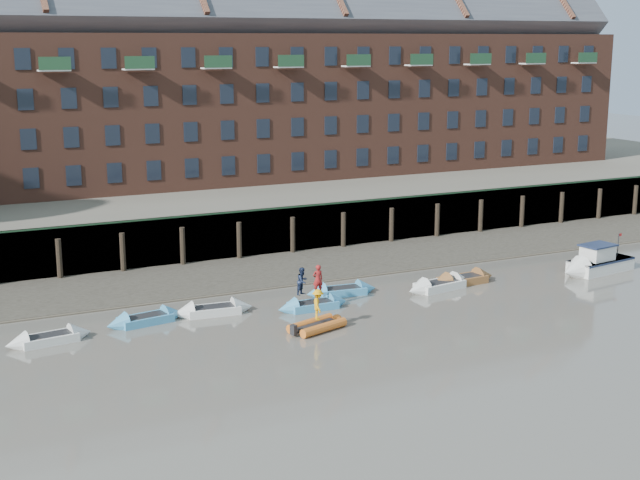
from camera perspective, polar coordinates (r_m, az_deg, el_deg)
ground at (r=43.49m, az=7.57°, el=-7.20°), size 220.00×220.00×0.00m
foreshore at (r=58.67m, az=-2.05°, el=-1.83°), size 110.00×8.00×0.50m
mud_band at (r=55.68m, az=-0.65°, el=-2.63°), size 110.00×1.60×0.10m
river_wall at (r=62.24m, az=-3.68°, el=0.51°), size 110.00×1.23×3.30m
bank_terrace at (r=74.81m, az=-7.60°, el=2.50°), size 110.00×28.00×3.20m
apartment_terrace at (r=74.62m, az=-8.10°, el=11.13°), size 80.60×15.56×20.98m
rowboat_0 at (r=46.46m, az=-16.96°, el=-6.06°), size 4.41×1.79×1.24m
rowboat_1 at (r=48.31m, az=-11.10°, el=-5.01°), size 4.52×1.98×1.27m
rowboat_2 at (r=49.30m, az=-6.86°, el=-4.48°), size 4.59×1.69×1.30m
rowboat_3 at (r=49.88m, az=-0.45°, el=-4.20°), size 4.23×1.24×1.23m
rowboat_4 at (r=52.65m, az=1.39°, el=-3.28°), size 4.47×1.71×1.27m
rowboat_5 at (r=54.24m, az=7.67°, el=-2.89°), size 4.97×2.15×1.40m
rowboat_6 at (r=55.64m, az=9.10°, el=-2.54°), size 4.80×1.71×1.37m
rib_tender at (r=46.47m, az=-0.08°, el=-5.45°), size 3.31×2.36×0.56m
motor_launch at (r=59.84m, az=16.96°, el=-1.51°), size 5.94×2.72×2.36m
person_rower_a at (r=49.69m, az=-0.14°, el=-2.54°), size 0.62×0.42×1.67m
person_rower_b at (r=49.54m, az=-1.13°, el=-2.65°), size 0.96×0.90×1.57m
person_rib_crew at (r=46.17m, az=-0.13°, el=-4.16°), size 0.90×1.18×1.62m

